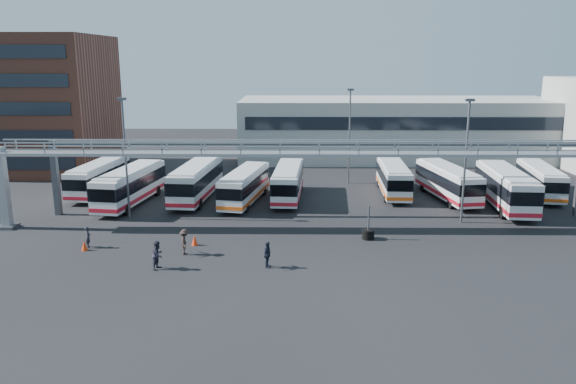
{
  "coord_description": "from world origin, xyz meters",
  "views": [
    {
      "loc": [
        -1.89,
        -38.02,
        13.35
      ],
      "look_at": [
        -2.41,
        6.0,
        2.8
      ],
      "focal_mm": 35.0,
      "sensor_mm": 36.0,
      "label": 1
    }
  ],
  "objects_px": {
    "bus_2": "(197,180)",
    "bus_4": "(288,181)",
    "bus_7": "(448,181)",
    "cone_right": "(195,240)",
    "light_pole_back": "(350,131)",
    "bus_1": "(130,185)",
    "bus_9": "(540,179)",
    "tire_stack": "(368,233)",
    "bus_3": "(245,185)",
    "bus_6": "(393,177)",
    "pedestrian_c": "(185,242)",
    "pedestrian_d": "(267,255)",
    "pedestrian_a": "(88,237)",
    "cone_left": "(84,246)",
    "light_pole_left": "(125,152)",
    "light_pole_mid": "(466,155)",
    "bus_0": "(99,177)",
    "pedestrian_b": "(158,255)",
    "bus_8": "(506,187)"
  },
  "relations": [
    {
      "from": "pedestrian_c",
      "to": "bus_6",
      "type": "bearing_deg",
      "value": -53.17
    },
    {
      "from": "pedestrian_b",
      "to": "bus_0",
      "type": "bearing_deg",
      "value": 44.92
    },
    {
      "from": "bus_2",
      "to": "bus_3",
      "type": "height_order",
      "value": "bus_2"
    },
    {
      "from": "light_pole_left",
      "to": "bus_0",
      "type": "bearing_deg",
      "value": 122.19
    },
    {
      "from": "bus_0",
      "to": "bus_9",
      "type": "distance_m",
      "value": 43.81
    },
    {
      "from": "light_pole_mid",
      "to": "light_pole_left",
      "type": "bearing_deg",
      "value": 177.95
    },
    {
      "from": "tire_stack",
      "to": "light_pole_mid",
      "type": "bearing_deg",
      "value": 28.41
    },
    {
      "from": "bus_3",
      "to": "pedestrian_d",
      "type": "bearing_deg",
      "value": -69.73
    },
    {
      "from": "bus_3",
      "to": "pedestrian_a",
      "type": "bearing_deg",
      "value": -117.84
    },
    {
      "from": "tire_stack",
      "to": "bus_3",
      "type": "bearing_deg",
      "value": 133.52
    },
    {
      "from": "light_pole_left",
      "to": "bus_1",
      "type": "bearing_deg",
      "value": 104.07
    },
    {
      "from": "pedestrian_a",
      "to": "light_pole_back",
      "type": "bearing_deg",
      "value": -57.32
    },
    {
      "from": "bus_4",
      "to": "pedestrian_a",
      "type": "distance_m",
      "value": 20.35
    },
    {
      "from": "bus_7",
      "to": "tire_stack",
      "type": "height_order",
      "value": "bus_7"
    },
    {
      "from": "bus_6",
      "to": "pedestrian_b",
      "type": "relative_size",
      "value": 5.53
    },
    {
      "from": "bus_9",
      "to": "bus_6",
      "type": "bearing_deg",
      "value": -174.45
    },
    {
      "from": "bus_8",
      "to": "bus_9",
      "type": "bearing_deg",
      "value": 45.68
    },
    {
      "from": "bus_6",
      "to": "tire_stack",
      "type": "distance_m",
      "value": 15.03
    },
    {
      "from": "bus_6",
      "to": "bus_7",
      "type": "bearing_deg",
      "value": -19.0
    },
    {
      "from": "light_pole_mid",
      "to": "bus_0",
      "type": "relative_size",
      "value": 0.96
    },
    {
      "from": "light_pole_mid",
      "to": "light_pole_back",
      "type": "height_order",
      "value": "same"
    },
    {
      "from": "bus_4",
      "to": "pedestrian_d",
      "type": "distance_m",
      "value": 18.37
    },
    {
      "from": "light_pole_left",
      "to": "pedestrian_d",
      "type": "bearing_deg",
      "value": -42.95
    },
    {
      "from": "bus_4",
      "to": "tire_stack",
      "type": "height_order",
      "value": "bus_4"
    },
    {
      "from": "pedestrian_c",
      "to": "bus_1",
      "type": "bearing_deg",
      "value": 20.35
    },
    {
      "from": "cone_left",
      "to": "bus_1",
      "type": "bearing_deg",
      "value": 91.4
    },
    {
      "from": "pedestrian_b",
      "to": "tire_stack",
      "type": "distance_m",
      "value": 15.74
    },
    {
      "from": "bus_9",
      "to": "tire_stack",
      "type": "bearing_deg",
      "value": -135.77
    },
    {
      "from": "light_pole_mid",
      "to": "bus_1",
      "type": "distance_m",
      "value": 29.93
    },
    {
      "from": "bus_6",
      "to": "bus_2",
      "type": "bearing_deg",
      "value": -170.52
    },
    {
      "from": "light_pole_left",
      "to": "pedestrian_c",
      "type": "xyz_separation_m",
      "value": [
        6.5,
        -9.08,
        -4.82
      ]
    },
    {
      "from": "light_pole_back",
      "to": "bus_4",
      "type": "relative_size",
      "value": 0.96
    },
    {
      "from": "bus_2",
      "to": "bus_3",
      "type": "xyz_separation_m",
      "value": [
        4.75,
        -1.22,
        -0.19
      ]
    },
    {
      "from": "light_pole_left",
      "to": "light_pole_back",
      "type": "relative_size",
      "value": 1.0
    },
    {
      "from": "bus_7",
      "to": "pedestrian_c",
      "type": "relative_size",
      "value": 5.96
    },
    {
      "from": "bus_7",
      "to": "bus_9",
      "type": "distance_m",
      "value": 9.58
    },
    {
      "from": "bus_9",
      "to": "cone_left",
      "type": "xyz_separation_m",
      "value": [
        -39.18,
        -16.61,
        -1.32
      ]
    },
    {
      "from": "bus_4",
      "to": "bus_6",
      "type": "relative_size",
      "value": 1.02
    },
    {
      "from": "bus_0",
      "to": "bus_7",
      "type": "distance_m",
      "value": 34.39
    },
    {
      "from": "bus_4",
      "to": "bus_9",
      "type": "height_order",
      "value": "bus_4"
    },
    {
      "from": "bus_3",
      "to": "bus_1",
      "type": "bearing_deg",
      "value": -165.71
    },
    {
      "from": "bus_2",
      "to": "bus_4",
      "type": "xyz_separation_m",
      "value": [
        8.8,
        0.29,
        -0.15
      ]
    },
    {
      "from": "pedestrian_a",
      "to": "pedestrian_c",
      "type": "distance_m",
      "value": 7.41
    },
    {
      "from": "bus_2",
      "to": "bus_6",
      "type": "relative_size",
      "value": 1.11
    },
    {
      "from": "pedestrian_d",
      "to": "light_pole_back",
      "type": "bearing_deg",
      "value": 0.57
    },
    {
      "from": "pedestrian_d",
      "to": "bus_6",
      "type": "bearing_deg",
      "value": -12.47
    },
    {
      "from": "bus_1",
      "to": "bus_9",
      "type": "bearing_deg",
      "value": 13.59
    },
    {
      "from": "bus_1",
      "to": "light_pole_back",
      "type": "bearing_deg",
      "value": 32.21
    },
    {
      "from": "bus_4",
      "to": "cone_left",
      "type": "xyz_separation_m",
      "value": [
        -14.33,
        -15.12,
        -1.41
      ]
    },
    {
      "from": "bus_7",
      "to": "cone_right",
      "type": "bearing_deg",
      "value": -156.42
    }
  ]
}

